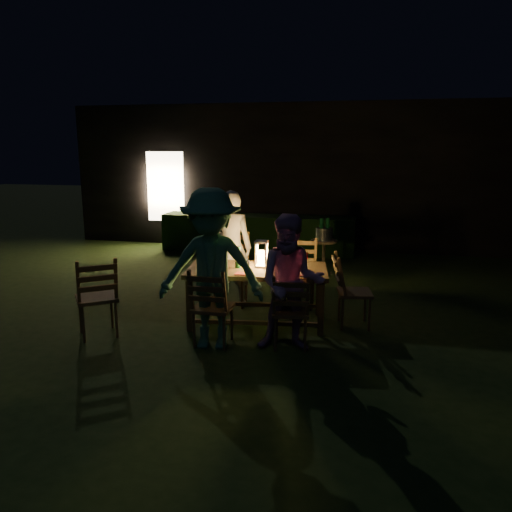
% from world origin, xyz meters
% --- Properties ---
extents(garden_envelope, '(40.00, 40.00, 3.20)m').
position_xyz_m(garden_envelope, '(-0.01, 6.15, 1.58)').
color(garden_envelope, black).
rests_on(garden_envelope, ground).
extents(dining_table, '(1.88, 1.11, 0.74)m').
position_xyz_m(dining_table, '(0.48, -0.71, 0.67)').
color(dining_table, '#432C16').
rests_on(dining_table, ground).
extents(chair_near_left, '(0.43, 0.47, 0.97)m').
position_xyz_m(chair_near_left, '(0.13, -1.53, 0.29)').
color(chair_near_left, '#432C16').
rests_on(chair_near_left, ground).
extents(chair_near_right, '(0.47, 0.49, 0.92)m').
position_xyz_m(chair_near_right, '(1.02, -1.41, 0.28)').
color(chair_near_right, '#432C16').
rests_on(chair_near_right, ground).
extents(chair_far_left, '(0.53, 0.56, 1.08)m').
position_xyz_m(chair_far_left, '(-0.07, -0.00, 0.33)').
color(chair_far_left, '#432C16').
rests_on(chair_far_left, ground).
extents(chair_far_right, '(0.46, 0.49, 1.00)m').
position_xyz_m(chair_far_right, '(0.92, 0.13, 0.30)').
color(chair_far_right, '#432C16').
rests_on(chair_far_right, ground).
extents(chair_end, '(0.53, 0.50, 0.98)m').
position_xyz_m(chair_end, '(1.69, -0.54, 0.30)').
color(chair_end, '#432C16').
rests_on(chair_end, ground).
extents(chair_spare, '(0.67, 0.68, 1.04)m').
position_xyz_m(chair_spare, '(-1.32, -1.57, 0.31)').
color(chair_spare, '#432C16').
rests_on(chair_spare, ground).
extents(person_house_side, '(0.66, 0.48, 1.67)m').
position_xyz_m(person_house_side, '(-0.08, 0.05, 0.83)').
color(person_house_side, beige).
rests_on(person_house_side, ground).
extents(person_opp_right, '(0.83, 0.68, 1.55)m').
position_xyz_m(person_opp_right, '(1.03, -1.46, 0.78)').
color(person_opp_right, '#AE789F').
rests_on(person_opp_right, ground).
extents(person_opp_left, '(1.26, 0.83, 1.83)m').
position_xyz_m(person_opp_left, '(0.14, -1.58, 0.92)').
color(person_opp_left, '#397351').
rests_on(person_opp_left, ground).
extents(lantern, '(0.16, 0.16, 0.35)m').
position_xyz_m(lantern, '(0.52, -0.65, 0.90)').
color(lantern, white).
rests_on(lantern, dining_table).
extents(plate_far_left, '(0.25, 0.25, 0.01)m').
position_xyz_m(plate_far_left, '(-0.10, -0.56, 0.75)').
color(plate_far_left, white).
rests_on(plate_far_left, dining_table).
extents(plate_near_left, '(0.25, 0.25, 0.01)m').
position_xyz_m(plate_near_left, '(-0.04, -1.00, 0.75)').
color(plate_near_left, white).
rests_on(plate_near_left, dining_table).
extents(plate_far_right, '(0.25, 0.25, 0.01)m').
position_xyz_m(plate_far_right, '(0.89, -0.43, 0.75)').
color(plate_far_right, white).
rests_on(plate_far_right, dining_table).
extents(plate_near_right, '(0.25, 0.25, 0.01)m').
position_xyz_m(plate_near_right, '(0.95, -0.87, 0.75)').
color(plate_near_right, white).
rests_on(plate_near_right, dining_table).
extents(wineglass_a, '(0.06, 0.06, 0.18)m').
position_xyz_m(wineglass_a, '(0.14, -0.47, 0.83)').
color(wineglass_a, '#59070F').
rests_on(wineglass_a, dining_table).
extents(wineglass_b, '(0.06, 0.06, 0.18)m').
position_xyz_m(wineglass_b, '(-0.22, -0.92, 0.83)').
color(wineglass_b, '#59070F').
rests_on(wineglass_b, dining_table).
extents(wineglass_c, '(0.06, 0.06, 0.18)m').
position_xyz_m(wineglass_c, '(0.81, -0.94, 0.83)').
color(wineglass_c, '#59070F').
rests_on(wineglass_c, dining_table).
extents(wineglass_d, '(0.06, 0.06, 0.18)m').
position_xyz_m(wineglass_d, '(1.07, -0.45, 0.83)').
color(wineglass_d, '#59070F').
rests_on(wineglass_d, dining_table).
extents(wineglass_e, '(0.06, 0.06, 0.18)m').
position_xyz_m(wineglass_e, '(0.42, -1.02, 0.83)').
color(wineglass_e, silver).
rests_on(wineglass_e, dining_table).
extents(bottle_table, '(0.07, 0.07, 0.28)m').
position_xyz_m(bottle_table, '(0.23, -0.74, 0.88)').
color(bottle_table, '#0F471E').
rests_on(bottle_table, dining_table).
extents(napkin_left, '(0.18, 0.14, 0.01)m').
position_xyz_m(napkin_left, '(0.37, -1.04, 0.75)').
color(napkin_left, red).
rests_on(napkin_left, dining_table).
extents(napkin_right, '(0.18, 0.14, 0.01)m').
position_xyz_m(napkin_right, '(1.06, -0.93, 0.75)').
color(napkin_right, red).
rests_on(napkin_right, dining_table).
extents(phone, '(0.14, 0.07, 0.01)m').
position_xyz_m(phone, '(-0.10, -1.09, 0.74)').
color(phone, black).
rests_on(phone, dining_table).
extents(side_table, '(0.47, 0.47, 0.63)m').
position_xyz_m(side_table, '(1.10, 2.02, 0.56)').
color(side_table, olive).
rests_on(side_table, ground).
extents(ice_bucket, '(0.30, 0.30, 0.22)m').
position_xyz_m(ice_bucket, '(1.10, 2.02, 0.74)').
color(ice_bucket, '#A5A8AD').
rests_on(ice_bucket, side_table).
extents(bottle_bucket_a, '(0.07, 0.07, 0.32)m').
position_xyz_m(bottle_bucket_a, '(1.05, 1.98, 0.79)').
color(bottle_bucket_a, '#0F471E').
rests_on(bottle_bucket_a, side_table).
extents(bottle_bucket_b, '(0.07, 0.07, 0.32)m').
position_xyz_m(bottle_bucket_b, '(1.15, 2.06, 0.79)').
color(bottle_bucket_b, '#0F471E').
rests_on(bottle_bucket_b, side_table).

